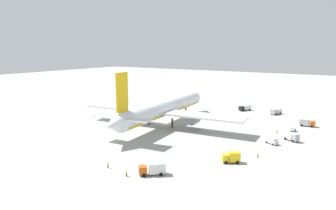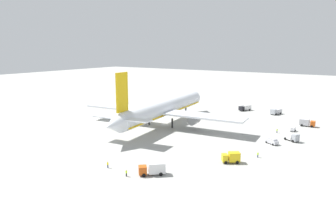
{
  "view_description": "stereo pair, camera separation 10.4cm",
  "coord_description": "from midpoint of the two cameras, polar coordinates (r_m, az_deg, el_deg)",
  "views": [
    {
      "loc": [
        -104.9,
        -69.61,
        31.11
      ],
      "look_at": [
        3.46,
        0.3,
        7.71
      ],
      "focal_mm": 33.57,
      "sensor_mm": 36.0,
      "label": 1
    },
    {
      "loc": [
        -104.85,
        -69.69,
        31.11
      ],
      "look_at": [
        3.46,
        0.3,
        7.71
      ],
      "focal_mm": 33.57,
      "sensor_mm": 36.0,
      "label": 2
    }
  ],
  "objects": [
    {
      "name": "ground_plane",
      "position": [
        129.68,
        -0.74,
        -3.6
      ],
      "size": [
        600.0,
        600.0,
        0.0
      ],
      "primitive_type": "plane",
      "color": "#9E9E99"
    },
    {
      "name": "airliner",
      "position": [
        127.16,
        -1.03,
        -0.67
      ],
      "size": [
        73.08,
        69.21,
        23.48
      ],
      "color": "silver",
      "rests_on": "ground"
    },
    {
      "name": "service_truck_0",
      "position": [
        115.12,
        21.52,
        -5.41
      ],
      "size": [
        4.41,
        5.51,
        2.77
      ],
      "color": "#999EA5",
      "rests_on": "ground"
    },
    {
      "name": "service_truck_1",
      "position": [
        158.17,
        19.0,
        -1.1
      ],
      "size": [
        6.81,
        4.28,
        2.7
      ],
      "color": "#999EA5",
      "rests_on": "ground"
    },
    {
      "name": "service_truck_2",
      "position": [
        163.37,
        13.83,
        -0.45
      ],
      "size": [
        6.93,
        5.07,
        2.76
      ],
      "color": "black",
      "rests_on": "ground"
    },
    {
      "name": "service_truck_3",
      "position": [
        79.65,
        -2.75,
        -11.45
      ],
      "size": [
        6.0,
        6.34,
        3.06
      ],
      "color": "#BF4C14",
      "rests_on": "ground"
    },
    {
      "name": "service_truck_4",
      "position": [
        138.5,
        23.87,
        -2.92
      ],
      "size": [
        2.81,
        5.86,
        2.93
      ],
      "color": "#BF4C14",
      "rests_on": "ground"
    },
    {
      "name": "service_truck_5",
      "position": [
        89.12,
        11.43,
        -9.26
      ],
      "size": [
        4.54,
        5.21,
        2.99
      ],
      "color": "yellow",
      "rests_on": "ground"
    },
    {
      "name": "service_van",
      "position": [
        109.43,
        18.33,
        -6.21
      ],
      "size": [
        3.88,
        4.76,
        1.97
      ],
      "color": "silver",
      "rests_on": "ground"
    },
    {
      "name": "baggage_cart_0",
      "position": [
        128.47,
        21.76,
        -4.1
      ],
      "size": [
        3.37,
        1.71,
        1.52
      ],
      "color": "#595B60",
      "rests_on": "ground"
    },
    {
      "name": "ground_worker_0",
      "position": [
        123.96,
        19.16,
        -4.44
      ],
      "size": [
        0.57,
        0.57,
        1.63
      ],
      "color": "#3F3F47",
      "rests_on": "ground"
    },
    {
      "name": "ground_worker_1",
      "position": [
        85.55,
        -10.9,
        -10.6
      ],
      "size": [
        0.52,
        0.52,
        1.73
      ],
      "color": "navy",
      "rests_on": "ground"
    },
    {
      "name": "ground_worker_2",
      "position": [
        95.26,
        15.98,
        -8.67
      ],
      "size": [
        0.51,
        0.51,
        1.62
      ],
      "color": "navy",
      "rests_on": "ground"
    },
    {
      "name": "ground_worker_3",
      "position": [
        79.54,
        -7.58,
        -12.16
      ],
      "size": [
        0.42,
        0.42,
        1.7
      ],
      "color": "black",
      "rests_on": "ground"
    },
    {
      "name": "traffic_cone_0",
      "position": [
        165.99,
        -11.3,
        -0.62
      ],
      "size": [
        0.36,
        0.36,
        0.55
      ],
      "primitive_type": "cone",
      "color": "orange",
      "rests_on": "ground"
    },
    {
      "name": "traffic_cone_1",
      "position": [
        165.25,
        -10.45,
        -0.64
      ],
      "size": [
        0.36,
        0.36,
        0.55
      ],
      "primitive_type": "cone",
      "color": "orange",
      "rests_on": "ground"
    }
  ]
}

